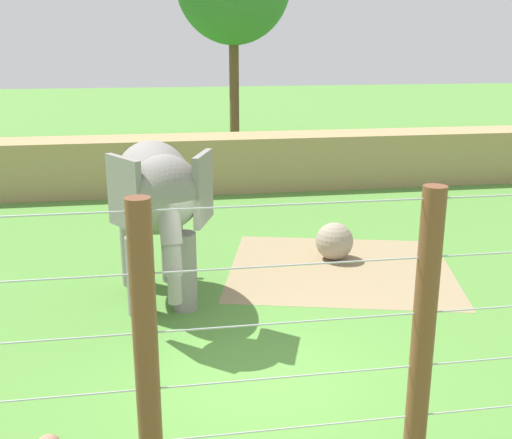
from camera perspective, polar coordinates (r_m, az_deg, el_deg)
ground_plane at (r=9.80m, az=0.44°, el=-14.17°), size 120.00×120.00×0.00m
dirt_patch at (r=14.11m, az=7.77°, el=-4.49°), size 5.84×5.40×0.01m
embankment_wall at (r=21.19m, az=-5.27°, el=5.17°), size 36.00×1.80×1.82m
elephant at (r=11.74m, az=-9.19°, el=1.97°), size 1.95×4.29×3.18m
enrichment_ball at (r=14.55m, az=7.23°, el=-1.99°), size 0.88×0.88×0.88m
cable_fence at (r=7.03m, az=3.38°, el=-11.17°), size 10.72×0.27×3.45m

